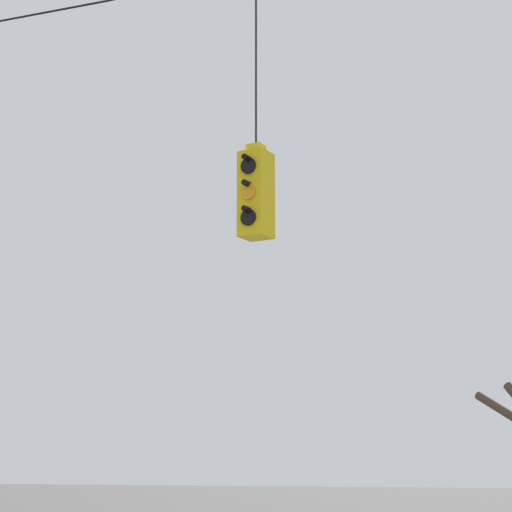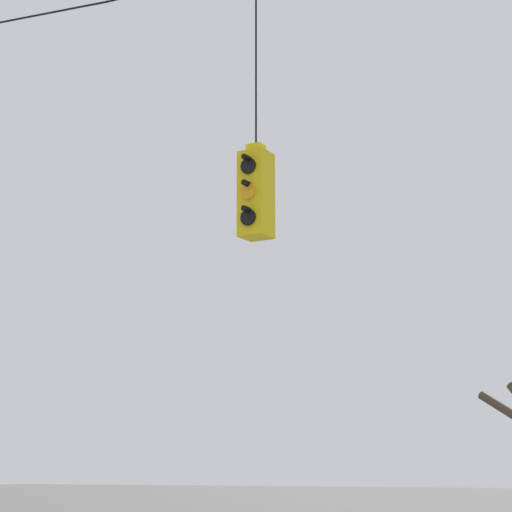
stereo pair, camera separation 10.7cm
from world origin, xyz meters
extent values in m
cylinder|color=black|center=(-4.28, -0.46, 8.30)|extent=(2.14, 0.03, 0.23)
cube|color=yellow|center=(-0.81, -0.46, 5.04)|extent=(0.34, 0.34, 1.07)
cube|color=yellow|center=(-0.81, -0.46, 5.62)|extent=(0.19, 0.19, 0.10)
cylinder|color=black|center=(-0.81, -0.46, 6.89)|extent=(0.02, 0.02, 2.42)
cylinder|color=black|center=(-0.81, -0.65, 5.36)|extent=(0.20, 0.03, 0.20)
cylinder|color=black|center=(-0.81, -0.69, 5.45)|extent=(0.07, 0.12, 0.07)
cylinder|color=orange|center=(-0.81, -0.65, 5.04)|extent=(0.20, 0.03, 0.20)
cylinder|color=black|center=(-0.81, -0.69, 5.13)|extent=(0.07, 0.12, 0.07)
cylinder|color=black|center=(-0.81, -0.65, 4.72)|extent=(0.20, 0.03, 0.20)
cylinder|color=black|center=(-0.81, -0.69, 4.81)|extent=(0.07, 0.12, 0.07)
camera|label=1|loc=(5.08, -10.51, 1.76)|focal=70.00mm
camera|label=2|loc=(5.17, -10.46, 1.76)|focal=70.00mm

